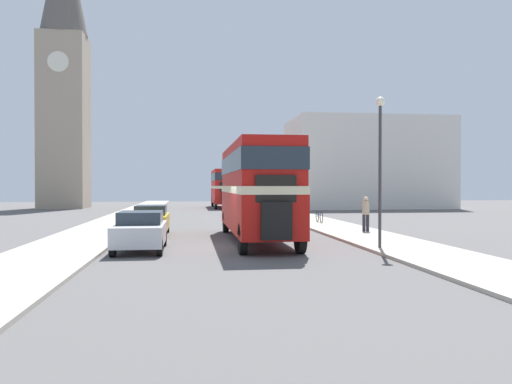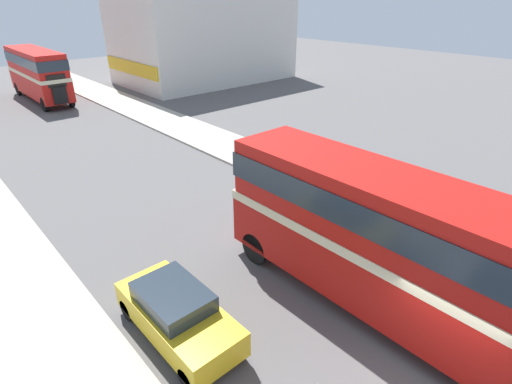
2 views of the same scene
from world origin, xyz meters
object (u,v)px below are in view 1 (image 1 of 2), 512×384
Objects in this scene: double_decker_bus at (256,184)px; street_lamp at (380,149)px; car_parked_mid at (151,220)px; bus_distant at (223,185)px; church_tower at (64,57)px; car_parked_near at (140,231)px; pedestrian_walking at (366,212)px; bicycle_on_pavement at (319,217)px.

street_lamp is at bearing -42.38° from double_decker_bus.
street_lamp is (9.30, -7.16, 3.17)m from car_parked_mid.
street_lamp reaches higher than bus_distant.
church_tower reaches higher than street_lamp.
double_decker_bus reaches higher than car_parked_mid.
street_lamp is at bearing -37.59° from car_parked_mid.
car_parked_mid is (-0.06, 6.03, 0.00)m from car_parked_near.
pedestrian_walking reaches higher than bicycle_on_pavement.
bus_distant reaches higher than car_parked_near.
church_tower is at bearing 107.32° from car_parked_near.
church_tower reaches higher than car_parked_mid.
double_decker_bus is 1.09× the size of bus_distant.
bus_distant is 2.54× the size of car_parked_near.
bus_distant is at bearing -4.01° from church_tower.
street_lamp reaches higher than bicycle_on_pavement.
street_lamp is (-1.10, -13.30, 3.47)m from bicycle_on_pavement.
car_parked_near is (-5.71, -37.42, -1.79)m from bus_distant.
car_parked_near is 0.67× the size of street_lamp.
church_tower reaches higher than bicycle_on_pavement.
car_parked_mid is at bearing -100.41° from bus_distant.
church_tower is (-16.96, 35.84, 14.33)m from double_decker_bus.
church_tower is (-12.00, 32.64, 16.13)m from car_parked_mid.
church_tower is at bearing 118.15° from street_lamp.
pedestrian_walking is at bearing -55.05° from church_tower.
double_decker_bus is 6.17m from car_parked_mid.
double_decker_bus is 2.76× the size of car_parked_near.
car_parked_mid is (-5.77, -31.39, -1.79)m from bus_distant.
bus_distant is 31.97m from car_parked_mid.
car_parked_near is at bearing 173.02° from street_lamp.
church_tower is (-23.16, 33.14, 15.76)m from pedestrian_walking.
car_parked_near is at bearing -130.37° from bicycle_on_pavement.
bus_distant is 5.44× the size of pedestrian_walking.
church_tower is (-21.30, 39.80, 12.96)m from street_lamp.
street_lamp is (4.34, -3.96, 1.37)m from double_decker_bus.
church_tower is (-17.77, 1.25, 14.34)m from bus_distant.
pedestrian_walking is at bearing 23.55° from double_decker_bus.
street_lamp is at bearing -6.98° from car_parked_near.
street_lamp is (3.53, -38.55, 1.38)m from bus_distant.
pedestrian_walking is at bearing 74.39° from street_lamp.
bus_distant is 25.77m from bicycle_on_pavement.
double_decker_bus is 34.60m from bus_distant.
car_parked_near is 43.60m from church_tower.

